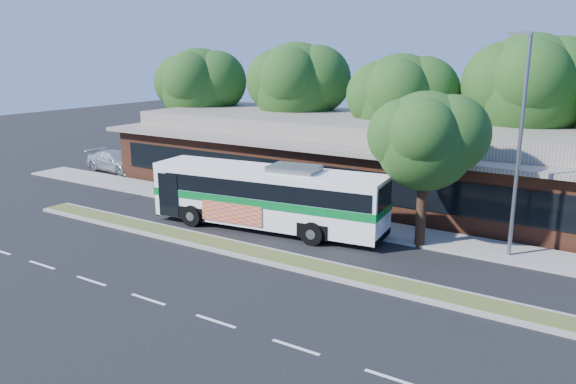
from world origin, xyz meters
name	(u,v)px	position (x,y,z in m)	size (l,w,h in m)	color
ground	(237,256)	(0.00, 0.00, 0.00)	(120.00, 120.00, 0.00)	black
median_strip	(246,251)	(0.00, 0.60, 0.07)	(26.00, 1.10, 0.15)	#3D4F21
sidewalk	(314,218)	(0.00, 6.40, 0.06)	(44.00, 2.60, 0.12)	gray
parking_lot	(125,169)	(-18.00, 10.00, 0.01)	(14.00, 12.00, 0.01)	black
plaza_building	(369,158)	(0.00, 12.99, 2.13)	(33.20, 11.20, 4.45)	brown
lamp_post	(519,141)	(9.56, 6.00, 4.90)	(0.93, 0.18, 9.07)	slate
tree_bg_a	(205,86)	(-14.58, 15.14, 5.87)	(6.47, 5.80, 8.63)	black
tree_bg_b	(303,84)	(-6.57, 16.14, 6.14)	(6.69, 6.00, 9.00)	black
tree_bg_c	(408,98)	(1.40, 15.13, 5.59)	(6.24, 5.60, 8.26)	black
tree_bg_d	(538,88)	(8.45, 16.15, 6.42)	(6.91, 6.20, 9.37)	black
transit_bus	(268,193)	(-1.02, 3.80, 1.80)	(11.74, 3.86, 3.24)	white
sedan	(116,161)	(-17.85, 9.06, 0.73)	(2.06, 5.06, 1.47)	silver
sidewalk_tree	(433,139)	(6.30, 5.40, 4.76)	(4.68, 4.20, 6.78)	black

